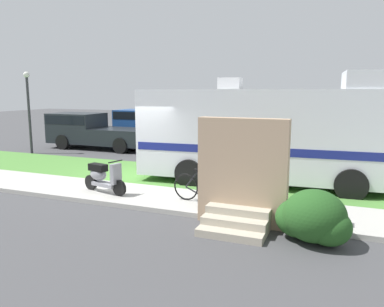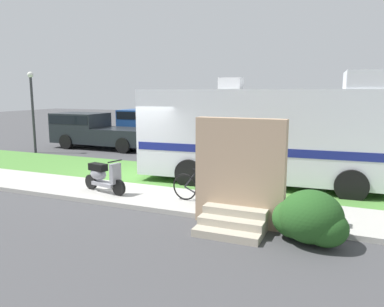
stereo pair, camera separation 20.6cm
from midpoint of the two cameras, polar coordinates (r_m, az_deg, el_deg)
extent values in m
plane|color=#424244|center=(12.27, -9.21, -4.75)|extent=(80.00, 80.00, 0.00)
cube|color=#ADAAA3|center=(11.28, -12.38, -5.80)|extent=(24.00, 2.00, 0.12)
cube|color=#4C8438|center=(13.53, -5.93, -3.17)|extent=(24.00, 3.40, 0.08)
cube|color=silver|center=(12.17, 10.68, 3.07)|extent=(8.09, 2.94, 2.73)
cube|color=silver|center=(12.10, 25.73, 9.94)|extent=(1.95, 2.40, 0.50)
cube|color=navy|center=(12.22, 10.62, 1.16)|extent=(7.93, 2.95, 0.24)
cube|color=silver|center=(12.31, 5.30, 10.47)|extent=(0.74, 0.65, 0.36)
cylinder|color=black|center=(13.42, 21.66, -2.11)|extent=(0.92, 0.34, 0.90)
cylinder|color=black|center=(11.17, 22.34, -4.38)|extent=(0.92, 0.34, 0.90)
cylinder|color=black|center=(13.90, 2.19, -1.06)|extent=(0.92, 0.34, 0.90)
cylinder|color=black|center=(11.74, -0.90, -3.01)|extent=(0.92, 0.34, 0.90)
cylinder|color=black|center=(10.65, -11.46, -5.11)|extent=(0.45, 0.20, 0.44)
cylinder|color=black|center=(11.50, -15.46, -4.19)|extent=(0.45, 0.20, 0.44)
cube|color=gray|center=(11.06, -13.54, -4.53)|extent=(0.85, 0.45, 0.10)
cube|color=black|center=(11.15, -14.50, -2.04)|extent=(0.60, 0.38, 0.20)
ellipsoid|color=gray|center=(11.19, -14.46, -3.04)|extent=(0.65, 0.43, 0.36)
cube|color=gray|center=(10.65, -11.95, -3.03)|extent=(0.21, 0.34, 0.56)
cylinder|color=black|center=(10.58, -12.02, -1.18)|extent=(0.15, 0.50, 0.04)
sphere|color=white|center=(10.61, -11.99, -2.08)|extent=(0.12, 0.12, 0.12)
torus|color=black|center=(9.54, 4.19, -5.80)|extent=(0.72, 0.12, 0.72)
torus|color=black|center=(10.02, -1.52, -5.04)|extent=(0.72, 0.12, 0.72)
cylinder|color=black|center=(9.65, 2.14, -4.56)|extent=(0.61, 0.10, 0.68)
cylinder|color=black|center=(9.80, 0.42, -4.49)|extent=(0.10, 0.05, 0.61)
cylinder|color=black|center=(9.60, 1.97, -2.77)|extent=(0.65, 0.11, 0.09)
cylinder|color=black|center=(9.94, -0.47, -5.63)|extent=(0.43, 0.08, 0.19)
cylinder|color=black|center=(9.88, -0.64, -3.90)|extent=(0.38, 0.08, 0.47)
cylinder|color=black|center=(9.50, 3.97, -4.31)|extent=(0.13, 0.05, 0.51)
cube|color=black|center=(9.74, 0.25, -2.55)|extent=(0.21, 0.12, 0.06)
cylinder|color=black|center=(9.45, 3.75, -2.58)|extent=(0.08, 0.52, 0.03)
cube|color=#1E2328|center=(21.04, -17.19, 3.75)|extent=(2.59, 1.93, 1.53)
cube|color=black|center=(21.01, -17.26, 5.01)|extent=(2.46, 1.95, 0.44)
cube|color=#1E2328|center=(19.40, -10.52, 2.49)|extent=(3.17, 1.93, 0.81)
cylinder|color=black|center=(20.54, -19.16, 1.65)|extent=(0.76, 0.24, 0.76)
cylinder|color=black|center=(21.96, -16.01, 2.28)|extent=(0.76, 0.24, 0.76)
cylinder|color=black|center=(18.47, -11.04, 1.18)|extent=(0.76, 0.24, 0.76)
cylinder|color=black|center=(20.03, -8.17, 1.89)|extent=(0.76, 0.24, 0.76)
cube|color=#1E478C|center=(22.85, -8.31, 4.55)|extent=(2.43, 1.93, 1.58)
cube|color=black|center=(22.81, -8.34, 5.78)|extent=(2.31, 1.95, 0.44)
cube|color=#1E478C|center=(21.65, -2.11, 3.22)|extent=(2.97, 1.93, 0.71)
cylinder|color=black|center=(22.23, -9.89, 2.59)|extent=(0.76, 0.24, 0.76)
cylinder|color=black|center=(23.80, -7.54, 3.09)|extent=(0.76, 0.24, 0.76)
cylinder|color=black|center=(20.71, -2.26, 2.22)|extent=(0.76, 0.24, 0.76)
cylinder|color=black|center=(22.38, -0.32, 2.78)|extent=(0.76, 0.24, 0.76)
cube|color=#B2A893|center=(8.19, 5.55, -11.37)|extent=(1.40, 0.96, 0.16)
cube|color=#B2A893|center=(8.28, 5.89, -9.96)|extent=(1.40, 0.64, 0.16)
cube|color=#B2A893|center=(8.37, 6.21, -8.58)|extent=(1.40, 0.32, 0.16)
cube|color=tan|center=(8.45, 6.88, -2.80)|extent=(2.00, 0.30, 2.40)
ellipsoid|color=#23511E|center=(7.86, 17.22, -8.98)|extent=(1.24, 1.12, 1.05)
ellipsoid|color=#23511E|center=(8.04, 15.03, -9.38)|extent=(0.93, 0.84, 0.79)
ellipsoid|color=#23511E|center=(7.80, 19.18, -10.41)|extent=(0.87, 0.78, 0.74)
cylinder|color=#B2B2B7|center=(9.38, 11.64, -7.86)|extent=(0.07, 0.07, 0.21)
cylinder|color=#B2B2B7|center=(9.34, 11.67, -7.13)|extent=(0.03, 0.03, 0.04)
cylinder|color=black|center=(9.34, 11.67, -6.98)|extent=(0.03, 0.03, 0.02)
cylinder|color=#333338|center=(19.66, -23.59, 5.22)|extent=(0.12, 0.12, 3.60)
sphere|color=silver|center=(19.64, -23.96, 10.81)|extent=(0.28, 0.28, 0.28)
camera|label=1|loc=(0.10, -90.51, -0.09)|focal=35.40mm
camera|label=2|loc=(0.10, 89.49, 0.09)|focal=35.40mm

